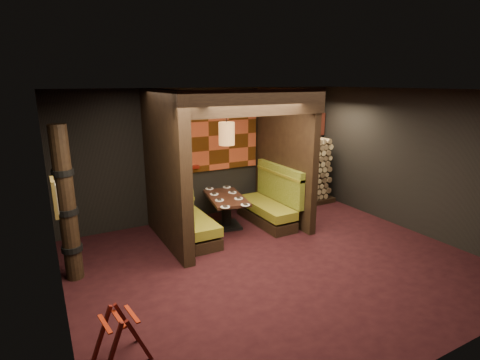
% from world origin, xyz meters
% --- Properties ---
extents(floor, '(6.50, 5.50, 0.02)m').
position_xyz_m(floor, '(0.00, 0.00, -0.01)').
color(floor, black).
rests_on(floor, ground).
extents(ceiling, '(6.50, 5.50, 0.02)m').
position_xyz_m(ceiling, '(0.00, 0.00, 2.86)').
color(ceiling, black).
rests_on(ceiling, ground).
extents(wall_back, '(6.50, 0.02, 2.85)m').
position_xyz_m(wall_back, '(0.00, 2.76, 1.43)').
color(wall_back, black).
rests_on(wall_back, ground).
extents(wall_front, '(6.50, 0.02, 2.85)m').
position_xyz_m(wall_front, '(0.00, -2.76, 1.43)').
color(wall_front, black).
rests_on(wall_front, ground).
extents(wall_left, '(0.02, 5.50, 2.85)m').
position_xyz_m(wall_left, '(-3.26, 0.00, 1.43)').
color(wall_left, black).
rests_on(wall_left, ground).
extents(wall_right, '(0.02, 5.50, 2.85)m').
position_xyz_m(wall_right, '(3.26, 0.00, 1.43)').
color(wall_right, black).
rests_on(wall_right, ground).
extents(partition_left, '(0.20, 2.20, 2.85)m').
position_xyz_m(partition_left, '(-1.35, 1.65, 1.43)').
color(partition_left, black).
rests_on(partition_left, floor).
extents(partition_right, '(0.15, 2.10, 2.85)m').
position_xyz_m(partition_right, '(1.30, 1.70, 1.43)').
color(partition_right, black).
rests_on(partition_right, floor).
extents(header_beam, '(2.85, 0.18, 0.44)m').
position_xyz_m(header_beam, '(-0.02, 0.70, 2.63)').
color(header_beam, black).
rests_on(header_beam, partition_left).
extents(tapa_back_panel, '(2.40, 0.06, 1.55)m').
position_xyz_m(tapa_back_panel, '(-0.02, 2.71, 1.82)').
color(tapa_back_panel, '#9D3D21').
rests_on(tapa_back_panel, wall_back).
extents(tapa_side_panel, '(0.04, 1.85, 1.45)m').
position_xyz_m(tapa_side_panel, '(-1.23, 1.82, 1.85)').
color(tapa_side_panel, '#9D3D21').
rests_on(tapa_side_panel, partition_left).
extents(lacquer_shelf, '(0.60, 0.12, 0.07)m').
position_xyz_m(lacquer_shelf, '(-0.60, 2.65, 1.18)').
color(lacquer_shelf, '#5B0F08').
rests_on(lacquer_shelf, wall_back).
extents(booth_bench_left, '(0.68, 1.60, 1.14)m').
position_xyz_m(booth_bench_left, '(-0.96, 1.65, 0.40)').
color(booth_bench_left, black).
rests_on(booth_bench_left, floor).
extents(booth_bench_right, '(0.68, 1.60, 1.14)m').
position_xyz_m(booth_bench_right, '(0.93, 1.65, 0.40)').
color(booth_bench_right, black).
rests_on(booth_bench_right, floor).
extents(dining_table, '(0.92, 1.38, 0.67)m').
position_xyz_m(dining_table, '(-0.03, 1.85, 0.44)').
color(dining_table, black).
rests_on(dining_table, floor).
extents(place_settings, '(0.82, 1.54, 0.03)m').
position_xyz_m(place_settings, '(-0.03, 1.85, 0.68)').
color(place_settings, white).
rests_on(place_settings, dining_table).
extents(pendant_lamp, '(0.32, 0.32, 1.09)m').
position_xyz_m(pendant_lamp, '(-0.03, 1.80, 1.98)').
color(pendant_lamp, '#926032').
rests_on(pendant_lamp, ceiling).
extents(framed_picture, '(0.05, 0.36, 0.46)m').
position_xyz_m(framed_picture, '(-3.22, 0.10, 1.62)').
color(framed_picture, olive).
rests_on(framed_picture, wall_left).
extents(luggage_rack, '(0.63, 0.48, 0.63)m').
position_xyz_m(luggage_rack, '(-2.78, -1.08, 0.31)').
color(luggage_rack, '#4D0E0A').
rests_on(luggage_rack, floor).
extents(totem_column, '(0.31, 0.31, 2.40)m').
position_xyz_m(totem_column, '(-3.05, 1.10, 1.19)').
color(totem_column, black).
rests_on(totem_column, floor).
extents(firewood_stack, '(1.73, 0.70, 1.64)m').
position_xyz_m(firewood_stack, '(2.29, 2.35, 0.82)').
color(firewood_stack, black).
rests_on(firewood_stack, floor).
extents(mosaic_header, '(1.83, 0.10, 0.56)m').
position_xyz_m(mosaic_header, '(2.29, 2.68, 1.92)').
color(mosaic_header, maroon).
rests_on(mosaic_header, wall_back).
extents(bay_front_post, '(0.08, 0.08, 2.85)m').
position_xyz_m(bay_front_post, '(1.39, 1.96, 1.43)').
color(bay_front_post, black).
rests_on(bay_front_post, floor).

